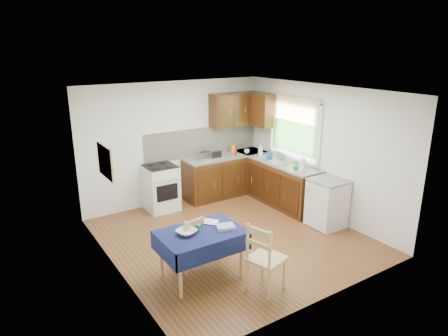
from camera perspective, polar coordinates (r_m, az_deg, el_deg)
floor at (r=6.99m, az=1.17°, el=-9.83°), size 4.20×4.20×0.00m
ceiling at (r=6.27m, az=1.31°, el=10.98°), size 4.00×4.20×0.02m
wall_back at (r=8.28m, az=-6.97°, el=3.60°), size 4.00×0.02×2.50m
wall_front at (r=5.03m, az=14.86°, el=-5.94°), size 4.00×0.02×2.50m
wall_left at (r=5.70m, az=-15.67°, el=-3.23°), size 0.02×4.20×2.50m
wall_right at (r=7.78m, az=13.52°, el=2.37°), size 0.02×4.20×2.50m
base_cabinets at (r=8.50m, az=4.01°, el=-1.71°), size 1.90×2.30×0.86m
worktop_back at (r=8.62m, az=0.28°, el=1.74°), size 1.90×0.60×0.04m
worktop_right at (r=8.13m, az=8.58°, el=0.57°), size 0.60×1.70×0.04m
worktop_corner at (r=8.98m, az=3.75°, el=2.34°), size 0.60×0.60×0.04m
splashback at (r=8.58m, az=-3.01°, el=3.83°), size 2.70×0.02×0.60m
upper_cabinets at (r=8.68m, az=2.94°, el=8.37°), size 1.20×0.85×0.70m
stove at (r=8.04m, az=-9.01°, el=-2.78°), size 0.60×0.61×0.92m
window at (r=8.16m, az=10.03°, el=6.14°), size 0.04×1.48×1.26m
fridge at (r=7.47m, az=14.52°, el=-4.88°), size 0.58×0.60×0.89m
corkboard at (r=5.88m, az=-16.57°, el=0.88°), size 0.04×0.62×0.47m
dining_table at (r=5.65m, az=-3.30°, el=-10.00°), size 1.17×0.79×0.70m
chair_far at (r=5.91m, az=-4.91°, el=-10.41°), size 0.41×0.41×0.85m
chair_near at (r=5.38m, az=5.77°, el=-12.45°), size 0.54×0.54×0.99m
toaster at (r=8.21m, az=-2.72°, el=1.70°), size 0.25×0.15×0.19m
sandwich_press at (r=8.47m, az=-1.59°, el=2.15°), size 0.28×0.25×0.17m
sauce_bottle at (r=8.55m, az=1.68°, el=2.46°), size 0.05×0.05×0.21m
yellow_packet at (r=8.85m, az=1.36°, el=2.78°), size 0.12×0.09×0.15m
dish_rack at (r=8.17m, az=8.16°, el=1.01°), size 0.46×0.35×0.22m
kettle at (r=7.65m, az=11.20°, el=0.44°), size 0.15×0.15×0.26m
cup at (r=8.75m, az=3.28°, el=2.38°), size 0.14×0.14×0.09m
soap_bottle_a at (r=8.54m, az=5.23°, el=2.60°), size 0.15×0.15×0.28m
soap_bottle_b at (r=8.28m, az=6.48°, el=1.80°), size 0.11×0.11×0.19m
soap_bottle_c at (r=7.74m, az=10.24°, el=0.38°), size 0.13×0.13×0.15m
plate_bowl at (r=5.53m, az=-5.37°, el=-9.08°), size 0.33×0.33×0.06m
book at (r=5.78m, az=-2.35°, el=-8.07°), size 0.29×0.30×0.02m
spice_jar at (r=5.60m, az=-3.60°, el=-8.52°), size 0.05×0.05×0.10m
tea_towel at (r=5.67m, az=0.22°, el=-8.42°), size 0.30×0.27×0.05m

